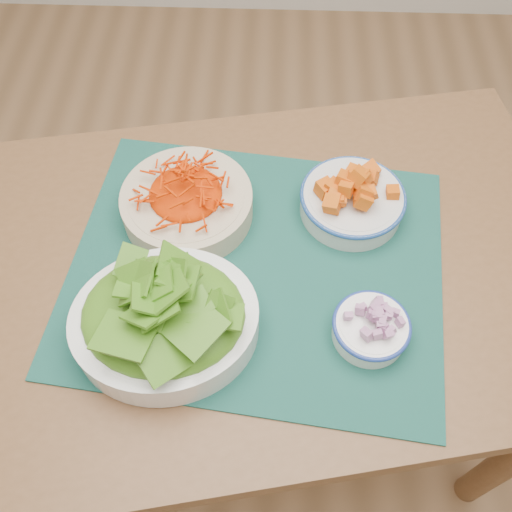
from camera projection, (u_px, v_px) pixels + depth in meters
The scene contains 7 objects.
ground at pixel (337, 467), 1.49m from camera, with size 4.00×4.00×0.00m, color #A4784F.
table at pixel (272, 295), 1.05m from camera, with size 1.18×0.90×0.75m.
placemat at pixel (256, 267), 0.95m from camera, with size 0.61×0.50×0.00m, color #0C312B.
carrot_bowl at pixel (187, 200), 0.97m from camera, with size 0.23×0.23×0.08m.
squash_bowl at pixel (353, 195), 0.97m from camera, with size 0.23×0.23×0.09m.
lettuce_bowl at pixel (163, 314), 0.83m from camera, with size 0.32×0.28×0.13m.
onion_bowl at pixel (371, 327), 0.85m from camera, with size 0.12×0.12×0.06m.
Camera 1 is at (-0.20, -0.36, 1.55)m, focal length 40.00 mm.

